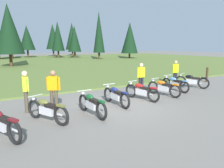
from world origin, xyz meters
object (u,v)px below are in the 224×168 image
motorcycle_black (192,81)px  rider_checking_bike (54,88)px  motorcycle_british_green (92,104)px  trail_marker_post (207,75)px  motorcycle_olive (47,110)px  motorcycle_maroon (1,123)px  rider_with_back_turned (141,76)px  motorcycle_red (142,91)px  motorcycle_navy (116,95)px  motorcycle_sky_blue (175,84)px  motorcycle_orange (164,88)px  rider_near_row_end (175,72)px  rider_in_hivis_vest (26,89)px

motorcycle_black → rider_checking_bike: rider_checking_bike is taller
motorcycle_british_green → trail_marker_post: bearing=14.6°
motorcycle_olive → motorcycle_black: same height
motorcycle_maroon → rider_with_back_turned: bearing=21.4°
rider_with_back_turned → trail_marker_post: (6.42, 0.47, -0.42)m
motorcycle_red → rider_with_back_turned: bearing=53.0°
motorcycle_maroon → motorcycle_olive: (1.49, 0.71, 0.00)m
motorcycle_navy → motorcycle_sky_blue: (4.59, 0.87, 0.00)m
motorcycle_orange → rider_checking_bike: size_ratio=1.25×
rider_with_back_turned → rider_near_row_end: (3.23, 0.52, 0.00)m
trail_marker_post → motorcycle_red: bearing=-166.3°
motorcycle_black → rider_near_row_end: (-0.43, 0.98, 0.51)m
motorcycle_olive → rider_near_row_end: rider_near_row_end is taller
rider_with_back_turned → trail_marker_post: 6.45m
motorcycle_navy → motorcycle_black: bearing=9.6°
rider_with_back_turned → motorcycle_maroon: bearing=-158.6°
motorcycle_navy → motorcycle_red: (1.59, 0.18, 0.00)m
motorcycle_maroon → motorcycle_sky_blue: same height
motorcycle_british_green → motorcycle_black: bearing=13.1°
motorcycle_sky_blue → rider_checking_bike: bearing=-176.9°
rider_near_row_end → trail_marker_post: bearing=-0.9°
rider_with_back_turned → trail_marker_post: rider_with_back_turned is taller
motorcycle_orange → motorcycle_black: bearing=13.7°
motorcycle_navy → rider_in_hivis_vest: (-3.63, 0.89, 0.51)m
motorcycle_black → rider_in_hivis_vest: (-9.88, -0.17, 0.51)m
motorcycle_maroon → motorcycle_sky_blue: size_ratio=0.94×
motorcycle_red → motorcycle_black: (4.67, 0.87, 0.00)m
motorcycle_navy → motorcycle_olive: bearing=-169.0°
trail_marker_post → motorcycle_navy: bearing=-167.5°
motorcycle_british_green → rider_near_row_end: (7.37, 2.79, 0.51)m
rider_near_row_end → rider_checking_bike: bearing=-169.6°
motorcycle_orange → trail_marker_post: 6.11m
motorcycle_maroon → rider_in_hivis_vest: size_ratio=1.18×
rider_with_back_turned → rider_near_row_end: 3.27m
motorcycle_navy → motorcycle_orange: (3.15, 0.30, 0.00)m
motorcycle_british_green → motorcycle_navy: 1.72m
motorcycle_olive → trail_marker_post: size_ratio=1.84×
motorcycle_red → motorcycle_orange: same height
motorcycle_british_green → rider_with_back_turned: bearing=28.8°
motorcycle_sky_blue → trail_marker_post: (4.43, 1.12, 0.09)m
motorcycle_orange → rider_in_hivis_vest: (-6.77, 0.59, 0.51)m
motorcycle_maroon → rider_near_row_end: (10.52, 3.37, 0.51)m
motorcycle_sky_blue → trail_marker_post: 4.57m
motorcycle_british_green → rider_near_row_end: rider_near_row_end is taller
motorcycle_maroon → rider_checking_bike: bearing=41.3°
motorcycle_olive → motorcycle_navy: (3.21, 0.62, 0.00)m
motorcycle_british_green → rider_with_back_turned: 4.75m
motorcycle_navy → rider_near_row_end: (5.82, 2.04, 0.51)m
rider_checking_bike → rider_in_hivis_vest: 1.07m
motorcycle_maroon → motorcycle_orange: 8.01m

